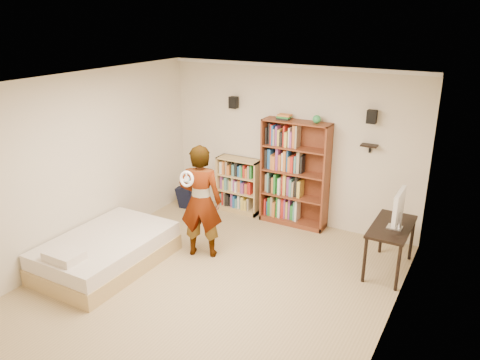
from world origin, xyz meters
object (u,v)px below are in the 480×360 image
object	(u,v)px
tall_bookshelf	(295,174)
daybed	(106,248)
low_bookshelf	(239,185)
person	(201,202)
computer_desk	(389,248)

from	to	relation	value
tall_bookshelf	daybed	size ratio (longest dim) A/B	0.94
tall_bookshelf	low_bookshelf	bearing A→B (deg)	179.17
low_bookshelf	person	distance (m)	1.77
tall_bookshelf	low_bookshelf	xyz separation A→B (m)	(-1.09, 0.02, -0.40)
low_bookshelf	computer_desk	world-z (taller)	low_bookshelf
low_bookshelf	person	xyz separation A→B (m)	(0.32, -1.71, 0.36)
daybed	person	xyz separation A→B (m)	(1.01, 0.97, 0.58)
person	computer_desk	bearing A→B (deg)	178.34
tall_bookshelf	computer_desk	world-z (taller)	tall_bookshelf
tall_bookshelf	computer_desk	size ratio (longest dim) A/B	1.77
person	daybed	bearing A→B (deg)	22.84
tall_bookshelf	low_bookshelf	size ratio (longest dim) A/B	1.80
computer_desk	person	xyz separation A→B (m)	(-2.57, -0.90, 0.51)
daybed	person	bearing A→B (deg)	43.82
tall_bookshelf	person	size ratio (longest dim) A/B	1.05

